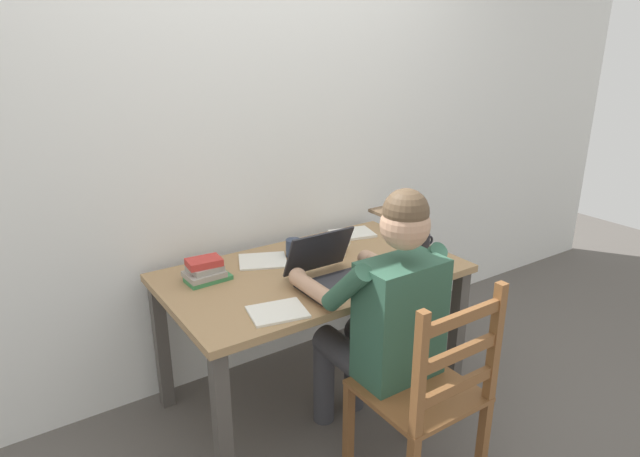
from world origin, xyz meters
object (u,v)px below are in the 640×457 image
wooden_chair (427,395)px  book_stack_main (205,271)px  coffee_mug_spare (422,243)px  laptop (331,272)px  coffee_mug_dark (294,248)px  seated_person (383,314)px  computer_mouse (386,269)px  desk (313,286)px  coffee_mug_white (339,246)px

wooden_chair → book_stack_main: wooden_chair is taller
coffee_mug_spare → laptop: bearing=-177.1°
wooden_chair → coffee_mug_dark: size_ratio=7.94×
seated_person → wooden_chair: seated_person is taller
seated_person → wooden_chair: (-0.00, -0.28, -0.22)m
computer_mouse → book_stack_main: size_ratio=0.50×
computer_mouse → coffee_mug_spare: 0.32m
coffee_mug_spare → book_stack_main: 1.09m
computer_mouse → coffee_mug_spare: (0.31, 0.09, 0.04)m
coffee_mug_dark → coffee_mug_spare: bearing=-30.2°
computer_mouse → seated_person: bearing=-132.6°
laptop → book_stack_main: laptop is taller
desk → coffee_mug_spare: size_ratio=11.57×
seated_person → coffee_mug_white: (0.18, 0.56, 0.09)m
coffee_mug_white → coffee_mug_spare: (0.37, -0.21, 0.00)m
desk → computer_mouse: bearing=-39.6°
coffee_mug_spare → book_stack_main: same height
coffee_mug_spare → coffee_mug_white: bearing=150.4°
desk → book_stack_main: size_ratio=6.91×
seated_person → laptop: (-0.04, 0.32, 0.08)m
desk → book_stack_main: book_stack_main is taller
laptop → coffee_mug_spare: 0.59m
coffee_mug_white → book_stack_main: size_ratio=0.59×
computer_mouse → book_stack_main: bearing=152.0°
laptop → book_stack_main: size_ratio=1.64×
computer_mouse → coffee_mug_white: size_ratio=0.85×
computer_mouse → coffee_mug_spare: coffee_mug_spare is taller
desk → laptop: 0.21m
desk → coffee_mug_white: coffee_mug_white is taller
coffee_mug_dark → wooden_chair: bearing=-89.2°
laptop → coffee_mug_white: 0.32m
laptop → seated_person: bearing=-83.0°
coffee_mug_white → book_stack_main: (-0.68, 0.09, -0.00)m
laptop → book_stack_main: 0.57m
coffee_mug_white → book_stack_main: same height
coffee_mug_dark → desk: bearing=-95.3°
computer_mouse → book_stack_main: book_stack_main is taller
seated_person → coffee_mug_white: bearing=72.5°
coffee_mug_spare → seated_person: bearing=-147.6°
desk → seated_person: bearing=-86.2°
laptop → computer_mouse: size_ratio=3.30×
desk → coffee_mug_dark: bearing=84.7°
wooden_chair → book_stack_main: 1.10m
seated_person → wooden_chair: bearing=-90.0°
wooden_chair → coffee_mug_white: bearing=78.1°
coffee_mug_spare → book_stack_main: bearing=163.9°
coffee_mug_dark → coffee_mug_spare: (0.56, -0.33, 0.01)m
coffee_mug_white → coffee_mug_dark: size_ratio=1.01×
computer_mouse → coffee_mug_white: coffee_mug_white is taller
desk → coffee_mug_spare: bearing=-12.8°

